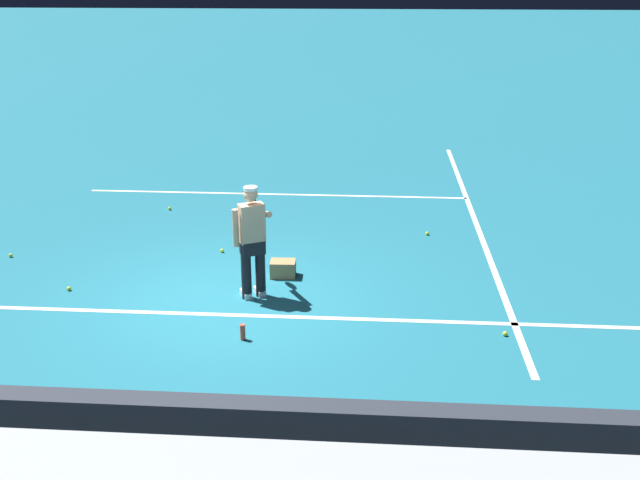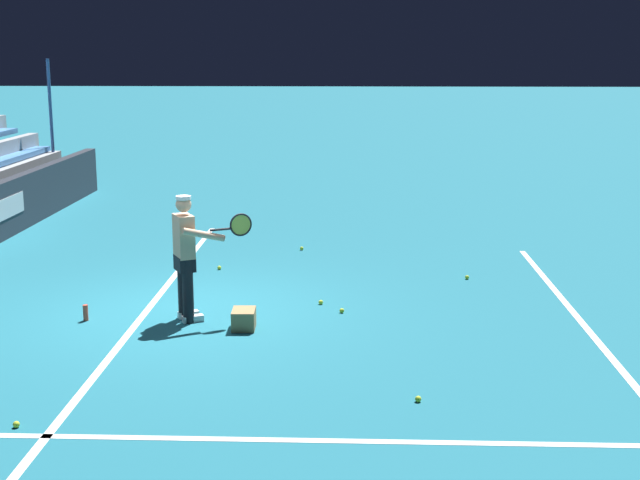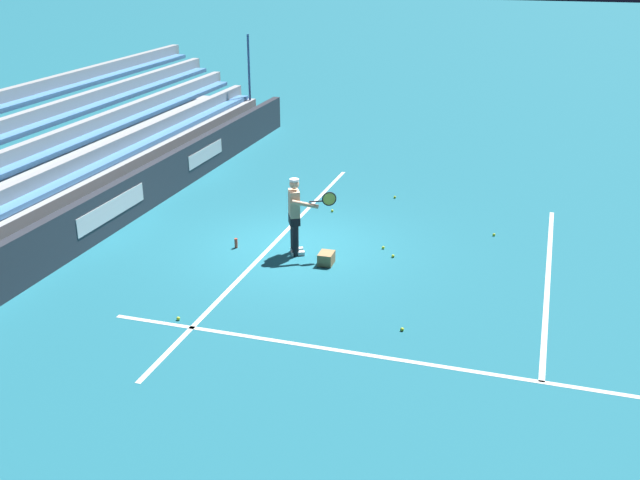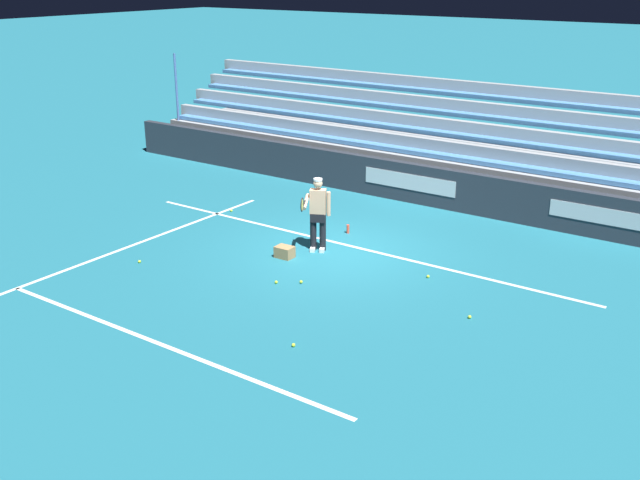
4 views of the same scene
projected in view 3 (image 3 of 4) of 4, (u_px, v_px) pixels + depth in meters
ground_plane at (294, 247)px, 16.79m from camera, size 160.00×160.00×0.00m
court_baseline_white at (273, 244)px, 16.93m from camera, size 12.00×0.10×0.01m
court_sideline_white at (445, 367)px, 12.05m from camera, size 0.10×12.00×0.01m
court_service_line_white at (548, 277)px, 15.28m from camera, size 8.22×0.10×0.01m
back_wall_sponsor_board at (118, 205)px, 17.81m from camera, size 21.97×0.25×1.10m
bleacher_stand at (37, 188)px, 18.34m from camera, size 20.87×3.20×3.40m
tennis_player at (296, 215)px, 16.10m from camera, size 0.56×1.07×1.71m
ball_box_cardboard at (326, 258)px, 15.86m from camera, size 0.41×0.31×0.26m
tennis_ball_far_right at (395, 197)px, 19.97m from camera, size 0.07×0.07×0.07m
tennis_ball_toward_net at (178, 318)px, 13.54m from camera, size 0.07×0.07×0.07m
tennis_ball_near_player at (332, 211)px, 18.96m from camera, size 0.07×0.07×0.07m
tennis_ball_by_box at (393, 256)px, 16.23m from camera, size 0.07×0.07×0.07m
tennis_ball_far_left at (402, 329)px, 13.16m from camera, size 0.07×0.07×0.07m
tennis_ball_stray_back at (494, 235)px, 17.41m from camera, size 0.07×0.07×0.07m
tennis_ball_on_baseline at (383, 248)px, 16.68m from camera, size 0.07×0.07×0.07m
water_bottle at (236, 243)px, 16.71m from camera, size 0.07×0.07×0.22m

